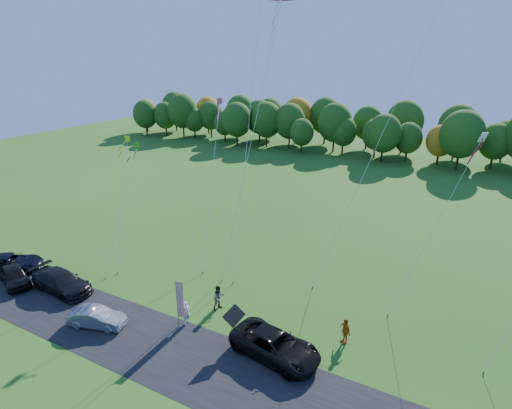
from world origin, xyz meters
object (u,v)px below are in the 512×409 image
at_px(person_east, 345,331).
at_px(feather_flag, 179,299).
at_px(black_suv, 275,345).
at_px(silver_sedan, 97,317).

relative_size(person_east, feather_flag, 0.49).
height_order(black_suv, person_east, person_east).
relative_size(black_suv, person_east, 3.26).
xyz_separation_m(silver_sedan, person_east, (15.94, 6.38, 0.25)).
bearing_deg(person_east, black_suv, -95.05).
xyz_separation_m(silver_sedan, feather_flag, (5.35, 2.62, 1.62)).
relative_size(black_suv, silver_sedan, 1.47).
bearing_deg(black_suv, person_east, -37.06).
distance_m(silver_sedan, feather_flag, 6.18).
relative_size(black_suv, feather_flag, 1.58).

